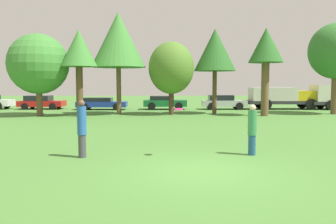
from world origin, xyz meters
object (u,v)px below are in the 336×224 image
(person_thrower, at_px, (82,128))
(tree_0, at_px, (38,64))
(parked_car_green, at_px, (164,102))
(tree_5, at_px, (266,48))
(parked_car_silver, at_px, (223,102))
(tree_2, at_px, (118,40))
(tree_3, at_px, (171,68))
(parked_car_blue, at_px, (101,103))
(frisbee, at_px, (179,109))
(tree_4, at_px, (215,50))
(tree_6, at_px, (336,51))
(tree_1, at_px, (79,50))
(delivery_truck_yellow, at_px, (281,97))
(parked_car_red, at_px, (41,102))
(person_catcher, at_px, (252,129))

(person_thrower, distance_m, tree_0, 16.03)
(tree_0, distance_m, parked_car_green, 11.55)
(tree_5, xyz_separation_m, parked_car_silver, (-1.89, 6.62, -4.20))
(tree_2, relative_size, tree_3, 1.41)
(parked_car_silver, bearing_deg, parked_car_blue, -179.04)
(parked_car_silver, bearing_deg, frisbee, -103.67)
(tree_4, bearing_deg, tree_6, -2.38)
(tree_1, distance_m, parked_car_silver, 13.97)
(tree_5, xyz_separation_m, delivery_truck_yellow, (3.53, 6.74, -3.72))
(frisbee, bearing_deg, tree_3, 89.66)
(parked_car_green, distance_m, delivery_truck_yellow, 10.84)
(parked_car_blue, bearing_deg, parked_car_green, 1.64)
(tree_3, bearing_deg, delivery_truck_yellow, 28.86)
(tree_4, bearing_deg, tree_2, -177.10)
(parked_car_red, distance_m, delivery_truck_yellow, 22.33)
(person_catcher, relative_size, parked_car_silver, 0.41)
(frisbee, relative_size, parked_car_silver, 0.07)
(frisbee, distance_m, parked_car_silver, 21.37)
(person_catcher, bearing_deg, tree_4, -97.19)
(tree_2, xyz_separation_m, parked_car_green, (3.50, 5.16, -4.95))
(tree_0, relative_size, tree_4, 0.91)
(tree_0, bearing_deg, parked_car_green, 34.91)
(person_thrower, xyz_separation_m, person_catcher, (5.45, 0.31, -0.09))
(person_catcher, relative_size, delivery_truck_yellow, 0.25)
(frisbee, xyz_separation_m, parked_car_red, (-11.91, 21.30, -0.88))
(delivery_truck_yellow, bearing_deg, parked_car_green, -179.31)
(frisbee, distance_m, parked_car_blue, 21.48)
(person_thrower, distance_m, frisbee, 3.10)
(delivery_truck_yellow, bearing_deg, tree_1, -157.76)
(tree_1, distance_m, tree_5, 13.39)
(parked_car_silver, bearing_deg, tree_6, -34.16)
(tree_2, relative_size, tree_4, 1.17)
(tree_5, bearing_deg, delivery_truck_yellow, 62.39)
(tree_3, height_order, delivery_truck_yellow, tree_3)
(tree_1, bearing_deg, tree_0, 171.81)
(tree_1, relative_size, parked_car_blue, 1.37)
(tree_0, distance_m, tree_4, 13.17)
(parked_car_green, bearing_deg, parked_car_blue, -178.36)
(person_catcher, distance_m, tree_4, 16.21)
(tree_2, relative_size, tree_6, 1.11)
(parked_car_green, relative_size, delivery_truck_yellow, 0.60)
(tree_4, bearing_deg, parked_car_red, 160.80)
(tree_6, bearing_deg, parked_car_red, 166.87)
(person_catcher, bearing_deg, tree_5, -111.20)
(tree_2, distance_m, parked_car_blue, 7.44)
(person_thrower, xyz_separation_m, tree_5, (9.93, 14.17, 3.94))
(parked_car_red, xyz_separation_m, parked_car_blue, (5.72, -0.75, -0.06))
(tree_2, bearing_deg, delivery_truck_yellow, 20.38)
(person_thrower, height_order, parked_car_silver, person_thrower)
(parked_car_blue, bearing_deg, frisbee, -73.38)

